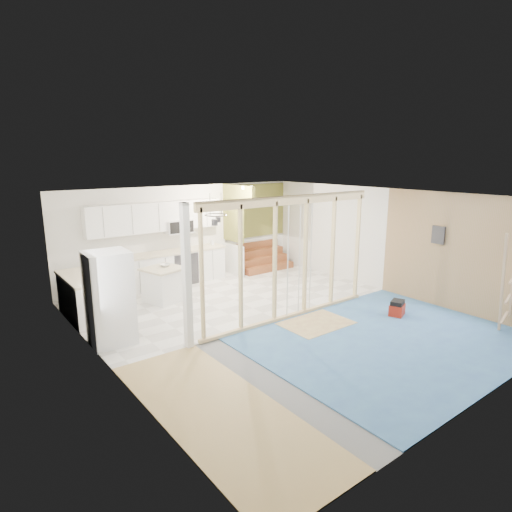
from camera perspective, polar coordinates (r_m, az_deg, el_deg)
room at (r=8.63m, az=3.14°, el=-0.60°), size 7.01×8.01×2.61m
floor_overlays at (r=9.11m, az=3.14°, el=-8.37°), size 7.00×8.00×0.03m
stud_frame at (r=8.44m, az=2.04°, el=1.02°), size 4.66×0.14×2.60m
base_cabinets at (r=10.86m, az=-15.19°, el=-2.74°), size 4.45×2.24×0.93m
upper_cabinets at (r=11.29m, az=-12.87°, el=5.00°), size 3.60×0.41×0.85m
green_partition at (r=12.75m, az=-0.52°, el=2.23°), size 2.25×1.51×2.60m
pot_rack at (r=9.83m, az=-5.37°, el=5.16°), size 0.52×0.52×0.72m
sheathing_panel at (r=10.15m, az=26.02°, el=0.14°), size 0.02×4.00×2.60m
electrical_panel at (r=10.32m, az=23.14°, el=2.59°), size 0.04×0.30×0.40m
ceiling_light at (r=11.64m, az=-1.14°, el=9.12°), size 0.32×0.32×0.08m
fridge at (r=8.14m, az=-18.91°, el=-5.37°), size 0.78×0.75×1.72m
island at (r=10.28m, az=-12.17°, el=-3.79°), size 1.03×1.03×0.82m
bowl at (r=10.30m, az=-12.00°, el=-1.20°), size 0.30×0.30×0.06m
soap_bottle_a at (r=10.65m, az=-20.32°, el=-0.00°), size 0.14×0.14×0.30m
soap_bottle_b at (r=12.06m, az=-5.86°, el=1.89°), size 0.08×0.08×0.18m
toolbox at (r=9.72m, az=18.30°, el=-6.67°), size 0.44×0.39×0.35m
ladder at (r=9.53m, az=30.69°, el=-2.88°), size 1.07×0.13×1.99m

